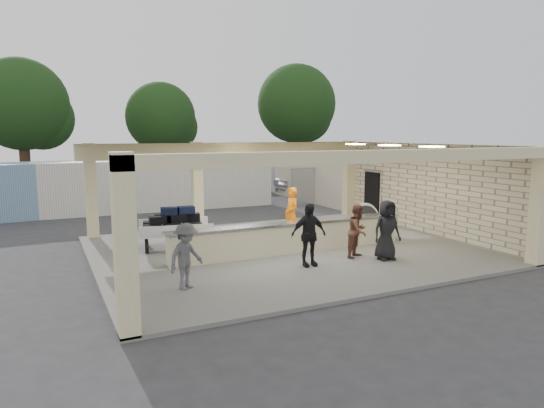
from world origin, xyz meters
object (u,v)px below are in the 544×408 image
passenger_a (358,231)px  passenger_b (309,235)px  drum_fan (365,216)px  car_dark (235,182)px  passenger_d (387,230)px  passenger_c (186,256)px  baggage_handler (291,214)px  baggage_counter (292,237)px  car_white_a (315,182)px  car_white_b (365,181)px  luggage_cart (174,226)px  container_white (158,184)px

passenger_a → passenger_b: passenger_b is taller
drum_fan → car_dark: size_ratio=0.25×
passenger_b → passenger_d: (2.48, -0.40, -0.01)m
passenger_d → car_dark: size_ratio=0.41×
passenger_c → car_dark: 20.25m
passenger_a → passenger_c: passenger_a is taller
baggage_handler → car_dark: bearing=166.6°
baggage_counter → car_dark: 16.83m
passenger_a → car_dark: 17.90m
passenger_b → car_white_a: size_ratio=0.35×
passenger_d → car_white_b: passenger_d is taller
baggage_counter → baggage_handler: bearing=62.4°
passenger_b → passenger_d: 2.51m
baggage_counter → car_white_b: size_ratio=1.85×
drum_fan → passenger_b: passenger_b is taller
passenger_c → car_white_a: size_ratio=0.31×
baggage_handler → car_white_a: (8.27, 12.26, -0.30)m
luggage_cart → container_white: 9.45m
passenger_c → passenger_d: 6.21m
passenger_d → car_white_b: bearing=60.6°
luggage_cart → passenger_c: 4.45m
passenger_d → car_dark: passenger_d is taller
passenger_a → car_white_a: size_ratio=0.31×
baggage_handler → passenger_b: bearing=-18.9°
car_white_b → passenger_b: bearing=137.1°
drum_fan → passenger_b: size_ratio=0.60×
drum_fan → passenger_c: bearing=-123.9°
car_white_a → passenger_d: bearing=147.7°
baggage_handler → car_white_b: baggage_handler is taller
passenger_d → car_white_b: 18.43m
drum_fan → passenger_d: 4.26m
baggage_handler → drum_fan: bearing=95.0°
baggage_handler → passenger_d: baggage_handler is taller
container_white → passenger_b: bearing=-83.1°
car_white_b → car_dark: 8.74m
baggage_handler → baggage_counter: bearing=-27.1°
passenger_d → car_white_a: bearing=71.5°
baggage_counter → car_dark: car_dark is taller
container_white → car_white_b: bearing=7.7°
luggage_cart → baggage_handler: 4.07m
baggage_handler → passenger_b: 3.27m
drum_fan → passenger_a: size_ratio=0.67×
baggage_counter → passenger_c: passenger_c is taller
passenger_b → car_white_b: size_ratio=0.41×
luggage_cart → car_white_a: (12.26, 11.48, -0.08)m
luggage_cart → container_white: bearing=90.9°
passenger_d → drum_fan: bearing=67.1°
passenger_a → container_white: (-3.21, 12.96, 0.35)m
baggage_counter → passenger_d: bearing=-43.3°
baggage_counter → car_white_b: car_white_b is taller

